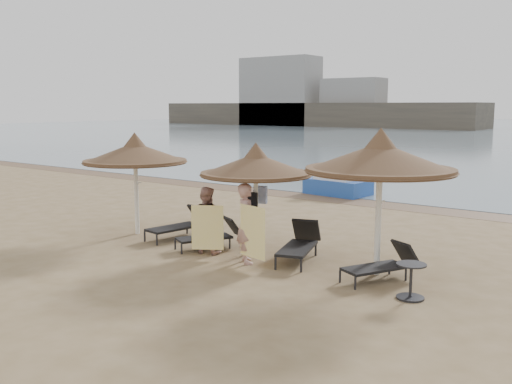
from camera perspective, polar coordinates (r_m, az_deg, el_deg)
ground at (r=13.05m, az=-2.59°, el=-7.20°), size 160.00×160.00×0.00m
wet_sand_strip at (r=21.02m, az=13.76°, el=-1.34°), size 200.00×1.60×0.01m
far_shore at (r=93.59m, az=15.92°, el=7.92°), size 150.00×54.80×12.00m
palapa_left at (r=16.03m, az=-12.00°, el=3.80°), size 2.86×2.86×2.84m
palapa_center at (r=13.68m, az=-0.02°, el=2.70°), size 2.71×2.71×2.69m
palapa_right at (r=12.07m, az=12.31°, el=3.31°), size 3.14×3.14×3.11m
lounger_far_left at (r=15.64m, az=-7.45°, el=-3.19°), size 0.91×1.93×0.83m
lounger_near_left at (r=14.42m, az=-4.35°, el=-4.29°), size 1.27×1.74×0.75m
lounger_near_right at (r=13.38m, az=4.42°, el=-5.10°), size 1.19×2.02×0.86m
lounger_far_right at (r=12.09m, az=12.70°, el=-7.01°), size 1.26×1.77×0.76m
side_table at (r=11.08m, az=15.22°, el=-8.70°), size 0.56×0.56×0.67m
person_left at (r=13.84m, az=-5.02°, el=-2.27°), size 0.98×0.75×1.89m
person_right at (r=12.91m, az=-0.94°, el=-2.50°), size 1.15×1.13×2.13m
towel_left at (r=13.40m, az=-4.88°, el=-3.57°), size 0.66×0.41×1.06m
towel_right at (r=12.56m, az=-0.36°, el=-4.02°), size 0.82×0.20×1.17m
bag_patterned at (r=13.92m, az=0.43°, el=-0.27°), size 0.35×0.19×0.43m
bag_dark at (r=13.67m, az=-0.41°, el=-0.84°), size 0.28×0.11×0.39m
pedal_boat at (r=23.19m, az=8.12°, el=0.80°), size 2.63×1.74×1.15m
buoy_left at (r=36.75m, az=11.54°, el=3.16°), size 0.31×0.31×0.31m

